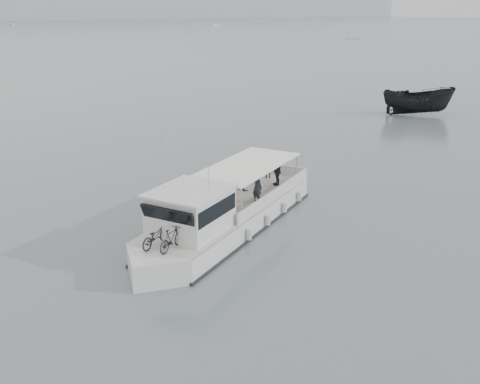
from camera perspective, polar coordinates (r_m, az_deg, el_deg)
ground at (r=23.11m, az=-2.32°, el=-5.83°), size 1400.00×1400.00×0.00m
tour_boat at (r=23.93m, az=-2.23°, el=-2.62°), size 12.51×7.45×5.43m
dark_motorboat at (r=54.85m, az=18.49°, el=9.19°), size 7.00×6.36×2.67m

